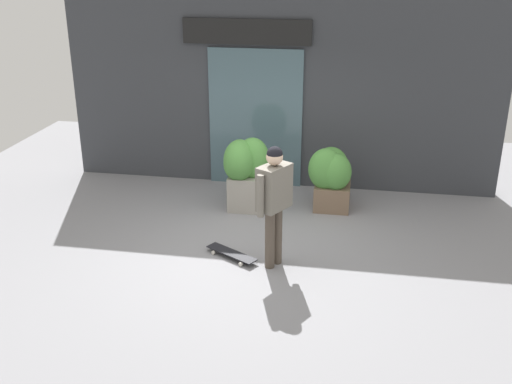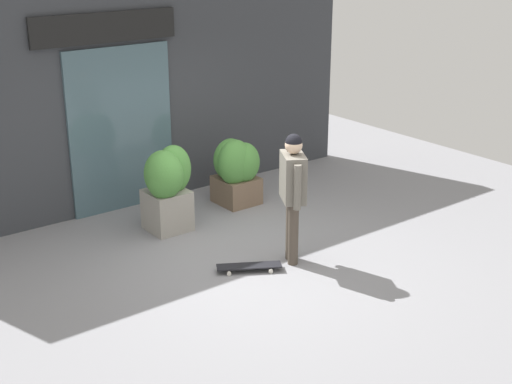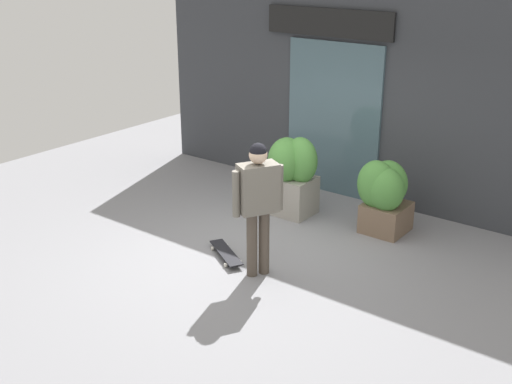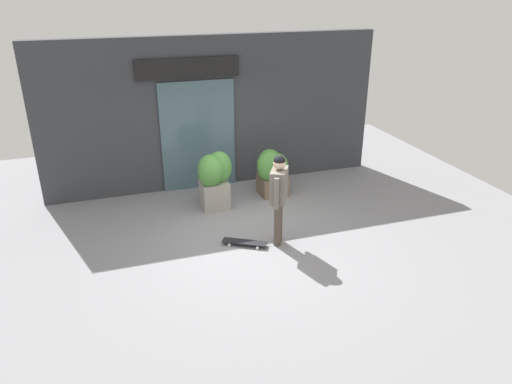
{
  "view_description": "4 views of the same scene",
  "coord_description": "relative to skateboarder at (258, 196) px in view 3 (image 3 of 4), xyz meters",
  "views": [
    {
      "loc": [
        1.36,
        -7.44,
        3.94
      ],
      "look_at": [
        0.06,
        -0.01,
        0.9
      ],
      "focal_mm": 42.09,
      "sensor_mm": 36.0,
      "label": 1
    },
    {
      "loc": [
        -5.01,
        -6.61,
        3.96
      ],
      "look_at": [
        0.06,
        -0.01,
        0.9
      ],
      "focal_mm": 50.21,
      "sensor_mm": 36.0,
      "label": 2
    },
    {
      "loc": [
        4.57,
        -5.93,
        3.76
      ],
      "look_at": [
        0.06,
        -0.01,
        0.9
      ],
      "focal_mm": 44.93,
      "sensor_mm": 36.0,
      "label": 3
    },
    {
      "loc": [
        -2.39,
        -7.42,
        4.34
      ],
      "look_at": [
        0.06,
        -0.01,
        0.9
      ],
      "focal_mm": 33.64,
      "sensor_mm": 36.0,
      "label": 4
    }
  ],
  "objects": [
    {
      "name": "ground_plane",
      "position": [
        -0.36,
        0.36,
        -1.03
      ],
      "size": [
        12.0,
        12.0,
        0.0
      ],
      "primitive_type": "plane",
      "color": "gray"
    },
    {
      "name": "skateboarder",
      "position": [
        0.0,
        0.0,
        0.0
      ],
      "size": [
        0.45,
        0.57,
        1.67
      ],
      "rotation": [
        0.0,
        0.0,
        2.63
      ],
      "color": "#4C4238",
      "rests_on": "ground_plane"
    },
    {
      "name": "planter_box_right",
      "position": [
        -0.74,
        1.78,
        -0.33
      ],
      "size": [
        0.72,
        0.67,
        1.21
      ],
      "color": "gray",
      "rests_on": "ground_plane"
    },
    {
      "name": "building_facade",
      "position": [
        -0.38,
        3.12,
        0.63
      ],
      "size": [
        7.52,
        0.31,
        3.33
      ],
      "color": "#383A3F",
      "rests_on": "ground_plane"
    },
    {
      "name": "planter_box_left",
      "position": [
        0.63,
        2.05,
        -0.46
      ],
      "size": [
        0.69,
        0.66,
        1.05
      ],
      "color": "brown",
      "rests_on": "ground_plane"
    },
    {
      "name": "skateboard",
      "position": [
        -0.6,
        0.1,
        -0.96
      ],
      "size": [
        0.78,
        0.56,
        0.08
      ],
      "rotation": [
        0.0,
        0.0,
        2.61
      ],
      "color": "black",
      "rests_on": "ground_plane"
    }
  ]
}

